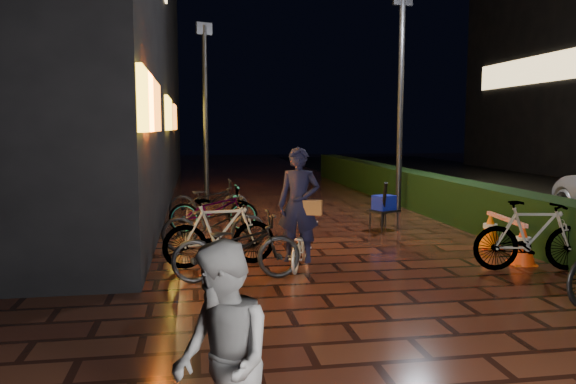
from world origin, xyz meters
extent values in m
plane|color=#381911|center=(0.00, 0.00, 0.00)|extent=(80.00, 80.00, 0.00)
cube|color=black|center=(3.30, 8.00, 0.50)|extent=(0.70, 20.00, 1.00)
imported|color=#59595B|center=(-2.61, -3.73, 0.76)|extent=(0.74, 0.86, 1.52)
cube|color=yellow|center=(-3.45, 1.50, 2.60)|extent=(0.08, 2.00, 0.90)
cube|color=orange|center=(-3.45, 3.00, 2.60)|extent=(0.08, 3.00, 0.90)
cube|color=yellow|center=(-3.45, 9.00, 2.60)|extent=(0.08, 2.80, 0.90)
cube|color=orange|center=(-3.45, 14.00, 2.60)|extent=(0.08, 2.20, 0.90)
cube|color=#FFD88C|center=(13.45, 18.00, 5.00)|extent=(0.06, 10.00, 1.30)
cylinder|color=black|center=(2.73, 7.47, 2.87)|extent=(0.17, 0.17, 5.73)
cylinder|color=black|center=(-2.42, 9.72, 2.59)|extent=(0.18, 0.18, 5.17)
cube|color=black|center=(-2.42, 9.72, 5.07)|extent=(0.48, 0.28, 0.35)
imported|color=silver|center=(-1.13, 1.51, 0.35)|extent=(0.91, 1.41, 0.70)
imported|color=black|center=(-1.17, 1.42, 1.02)|extent=(0.76, 0.63, 1.79)
cube|color=brown|center=(-0.98, 1.32, 0.99)|extent=(0.34, 0.24, 0.23)
cone|color=#EC3C0C|center=(2.48, 1.12, 0.34)|extent=(0.43, 0.43, 0.68)
cone|color=orange|center=(2.61, 2.38, 0.34)|extent=(0.43, 0.43, 0.68)
cube|color=#FF510D|center=(2.48, 1.12, 0.01)|extent=(0.41, 0.41, 0.03)
cube|color=red|center=(2.61, 2.38, 0.01)|extent=(0.41, 0.41, 0.03)
cube|color=red|center=(2.54, 1.75, 0.64)|extent=(0.22, 1.46, 0.07)
cube|color=black|center=(1.29, 4.49, 0.42)|extent=(0.72, 0.67, 0.04)
cylinder|color=black|center=(1.15, 4.22, 0.20)|extent=(0.04, 0.04, 0.40)
cylinder|color=black|center=(1.58, 4.41, 0.20)|extent=(0.04, 0.04, 0.40)
cylinder|color=black|center=(1.00, 4.56, 0.20)|extent=(0.04, 0.04, 0.40)
cylinder|color=black|center=(1.42, 4.75, 0.20)|extent=(0.04, 0.04, 0.40)
cube|color=#0B169B|center=(1.29, 4.49, 0.60)|extent=(0.53, 0.50, 0.32)
cylinder|color=black|center=(1.21, 4.28, 0.58)|extent=(0.15, 0.47, 1.02)
imported|color=black|center=(-2.39, 1.80, 0.55)|extent=(1.89, 0.82, 1.10)
imported|color=black|center=(-2.44, 3.03, 0.49)|extent=(1.91, 0.74, 0.99)
imported|color=black|center=(-2.44, 6.28, 0.49)|extent=(1.90, 0.71, 0.99)
imported|color=black|center=(-2.38, 4.81, 0.49)|extent=(1.91, 0.72, 0.99)
imported|color=black|center=(-2.18, 0.91, 0.49)|extent=(1.93, 0.80, 0.99)
imported|color=black|center=(2.38, 0.72, 0.55)|extent=(1.89, 0.81, 1.10)
camera|label=1|loc=(-2.76, -7.09, 2.21)|focal=35.00mm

